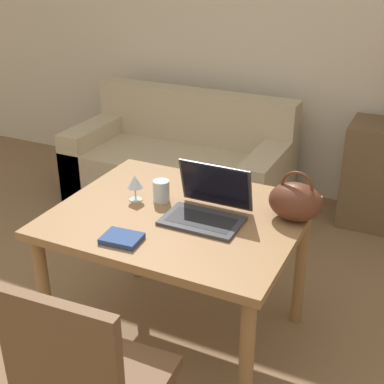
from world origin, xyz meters
TOP-DOWN VIEW (x-y plane):
  - wall_back at (0.00, 2.73)m, footprint 10.00×0.06m
  - dining_table at (-0.05, 0.73)m, footprint 1.11×0.93m
  - chair at (0.05, -0.15)m, footprint 0.46×0.46m
  - couch at (-0.77, 2.16)m, footprint 1.63×0.81m
  - laptop at (0.08, 0.76)m, footprint 0.35×0.29m
  - drinking_glass at (-0.18, 0.80)m, footprint 0.08×0.08m
  - wine_glass at (-0.30, 0.75)m, footprint 0.08×0.08m
  - handbag at (0.44, 0.90)m, footprint 0.24×0.18m
  - book at (-0.15, 0.40)m, footprint 0.17×0.13m

SIDE VIEW (x-z plane):
  - couch at x=-0.77m, z-range -0.12..0.70m
  - chair at x=0.05m, z-range 0.05..1.00m
  - dining_table at x=-0.05m, z-range 0.28..1.01m
  - book at x=-0.15m, z-range 0.73..0.76m
  - drinking_glass at x=-0.18m, z-range 0.73..0.84m
  - laptop at x=0.08m, z-range 0.68..0.91m
  - handbag at x=0.44m, z-range 0.71..0.94m
  - wine_glass at x=-0.30m, z-range 0.76..0.89m
  - wall_back at x=0.00m, z-range 0.00..2.70m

